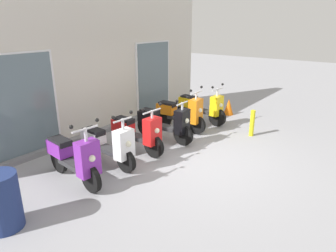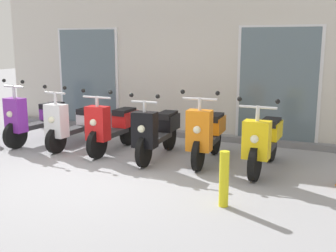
{
  "view_description": "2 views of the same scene",
  "coord_description": "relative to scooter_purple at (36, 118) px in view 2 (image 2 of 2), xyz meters",
  "views": [
    {
      "loc": [
        -5.26,
        -3.2,
        2.88
      ],
      "look_at": [
        -0.01,
        0.78,
        0.6
      ],
      "focal_mm": 32.42,
      "sensor_mm": 36.0,
      "label": 1
    },
    {
      "loc": [
        3.4,
        -5.09,
        1.99
      ],
      "look_at": [
        0.79,
        0.88,
        0.66
      ],
      "focal_mm": 44.34,
      "sensor_mm": 36.0,
      "label": 2
    }
  ],
  "objects": [
    {
      "name": "scooter_yellow",
      "position": [
        4.51,
        -0.01,
        -0.02
      ],
      "size": [
        0.61,
        1.67,
        1.22
      ],
      "color": "black",
      "rests_on": "ground_plane"
    },
    {
      "name": "scooter_white",
      "position": [
        0.89,
        0.06,
        -0.04
      ],
      "size": [
        0.52,
        1.6,
        1.23
      ],
      "color": "black",
      "rests_on": "ground_plane"
    },
    {
      "name": "ground_plane",
      "position": [
        2.25,
        -1.27,
        -0.5
      ],
      "size": [
        40.0,
        40.0,
        0.0
      ],
      "primitive_type": "plane",
      "color": "#939399"
    },
    {
      "name": "scooter_red",
      "position": [
        1.75,
        0.03,
        -0.02
      ],
      "size": [
        0.62,
        1.58,
        1.2
      ],
      "color": "black",
      "rests_on": "ground_plane"
    },
    {
      "name": "curb_bollard",
      "position": [
        4.35,
        -1.67,
        -0.15
      ],
      "size": [
        0.12,
        0.12,
        0.7
      ],
      "primitive_type": "cylinder",
      "color": "yellow",
      "rests_on": "ground_plane"
    },
    {
      "name": "scooter_black",
      "position": [
        2.68,
        -0.04,
        -0.01
      ],
      "size": [
        0.52,
        1.68,
        1.19
      ],
      "color": "black",
      "rests_on": "ground_plane"
    },
    {
      "name": "scooter_orange",
      "position": [
        3.55,
        0.07,
        0.0
      ],
      "size": [
        0.62,
        1.59,
        1.27
      ],
      "color": "black",
      "rests_on": "ground_plane"
    },
    {
      "name": "storefront_facade",
      "position": [
        2.25,
        1.9,
        1.28
      ],
      "size": [
        8.74,
        0.5,
        3.69
      ],
      "color": "beige",
      "rests_on": "ground_plane"
    },
    {
      "name": "scooter_purple",
      "position": [
        0.0,
        0.0,
        0.0
      ],
      "size": [
        0.56,
        1.64,
        1.31
      ],
      "color": "black",
      "rests_on": "ground_plane"
    }
  ]
}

